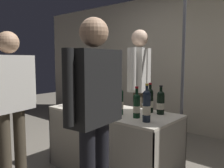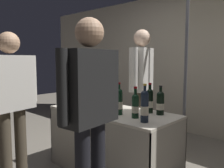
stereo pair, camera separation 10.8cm
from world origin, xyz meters
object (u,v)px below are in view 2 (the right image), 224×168
(featured_wine_bottle, at_px, (84,97))
(wine_glass_mid, at_px, (144,108))
(wine_glass_near_vendor, at_px, (80,100))
(vendor_presenter, at_px, (141,79))
(taster_foreground_right, at_px, (90,102))
(display_bottle_0, at_px, (160,103))
(tasting_table, at_px, (112,130))
(flower_vase, at_px, (102,96))
(booth_signpost, at_px, (186,49))

(featured_wine_bottle, relative_size, wine_glass_mid, 2.39)
(wine_glass_near_vendor, distance_m, wine_glass_mid, 0.74)
(wine_glass_near_vendor, xyz_separation_m, vendor_presenter, (0.11, 1.01, 0.19))
(taster_foreground_right, bearing_deg, featured_wine_bottle, 46.45)
(wine_glass_near_vendor, bearing_deg, featured_wine_bottle, 119.86)
(wine_glass_mid, bearing_deg, taster_foreground_right, -89.39)
(featured_wine_bottle, bearing_deg, wine_glass_near_vendor, -60.14)
(featured_wine_bottle, distance_m, wine_glass_mid, 0.77)
(wine_glass_near_vendor, relative_size, vendor_presenter, 0.09)
(display_bottle_0, distance_m, wine_glass_mid, 0.20)
(tasting_table, xyz_separation_m, wine_glass_mid, (0.42, 0.01, 0.32))
(featured_wine_bottle, height_order, wine_glass_near_vendor, featured_wine_bottle)
(tasting_table, distance_m, taster_foreground_right, 0.96)
(featured_wine_bottle, relative_size, flower_vase, 0.74)
(tasting_table, bearing_deg, wine_glass_near_vendor, -139.83)
(featured_wine_bottle, bearing_deg, flower_vase, 78.41)
(wine_glass_near_vendor, bearing_deg, vendor_presenter, 83.56)
(wine_glass_near_vendor, bearing_deg, display_bottle_0, 28.83)
(wine_glass_mid, relative_size, vendor_presenter, 0.07)
(display_bottle_0, bearing_deg, featured_wine_bottle, -159.32)
(wine_glass_mid, distance_m, booth_signpost, 1.28)
(tasting_table, xyz_separation_m, display_bottle_0, (0.50, 0.20, 0.35))
(tasting_table, relative_size, display_bottle_0, 4.86)
(wine_glass_near_vendor, relative_size, taster_foreground_right, 0.09)
(wine_glass_mid, xyz_separation_m, taster_foreground_right, (0.01, -0.72, 0.16))
(display_bottle_0, bearing_deg, wine_glass_near_vendor, -151.17)
(flower_vase, bearing_deg, display_bottle_0, 5.46)
(tasting_table, relative_size, vendor_presenter, 0.87)
(wine_glass_near_vendor, distance_m, taster_foreground_right, 0.86)
(flower_vase, height_order, booth_signpost, booth_signpost)
(vendor_presenter, bearing_deg, taster_foreground_right, 7.96)
(display_bottle_0, bearing_deg, flower_vase, -174.54)
(wine_glass_near_vendor, bearing_deg, flower_vase, 92.26)
(wine_glass_near_vendor, height_order, flower_vase, flower_vase)
(display_bottle_0, bearing_deg, tasting_table, -158.66)
(display_bottle_0, xyz_separation_m, wine_glass_near_vendor, (-0.78, -0.43, -0.02))
(vendor_presenter, height_order, booth_signpost, booth_signpost)
(display_bottle_0, relative_size, wine_glass_near_vendor, 2.02)
(wine_glass_near_vendor, distance_m, flower_vase, 0.35)
(taster_foreground_right, bearing_deg, vendor_presenter, 15.59)
(flower_vase, bearing_deg, wine_glass_near_vendor, -87.74)
(tasting_table, height_order, vendor_presenter, vendor_presenter)
(display_bottle_0, relative_size, booth_signpost, 0.13)
(display_bottle_0, bearing_deg, vendor_presenter, 138.71)
(wine_glass_near_vendor, height_order, vendor_presenter, vendor_presenter)
(featured_wine_bottle, distance_m, vendor_presenter, 0.93)
(featured_wine_bottle, height_order, taster_foreground_right, taster_foreground_right)
(tasting_table, height_order, wine_glass_near_vendor, wine_glass_near_vendor)
(wine_glass_mid, distance_m, vendor_presenter, 0.98)
(featured_wine_bottle, height_order, booth_signpost, booth_signpost)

